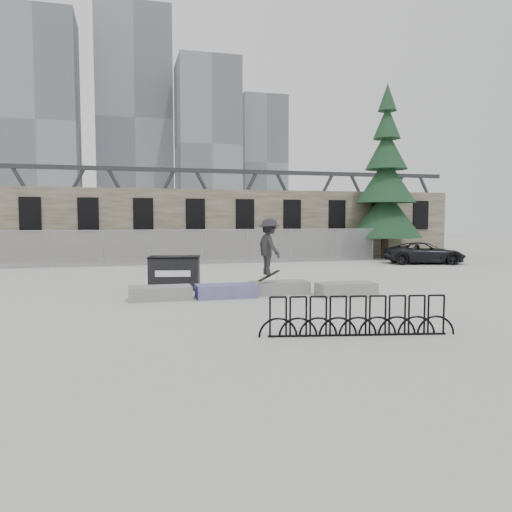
{
  "coord_description": "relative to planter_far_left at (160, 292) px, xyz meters",
  "views": [
    {
      "loc": [
        -4.24,
        -16.37,
        2.62
      ],
      "look_at": [
        0.25,
        0.84,
        1.3
      ],
      "focal_mm": 35.0,
      "sensor_mm": 36.0,
      "label": 1
    }
  ],
  "objects": [
    {
      "name": "ground",
      "position": [
        3.2,
        0.05,
        -0.24
      ],
      "size": [
        120.0,
        120.0,
        0.0
      ],
      "primitive_type": "plane",
      "color": "#B6B5B0",
      "rests_on": "ground"
    },
    {
      "name": "stone_wall",
      "position": [
        3.2,
        16.29,
        2.01
      ],
      "size": [
        36.0,
        2.58,
        4.5
      ],
      "color": "brown",
      "rests_on": "ground"
    },
    {
      "name": "chainlink_fence",
      "position": [
        3.2,
        12.55,
        0.79
      ],
      "size": [
        22.06,
        0.06,
        2.02
      ],
      "color": "gray",
      "rests_on": "ground"
    },
    {
      "name": "planter_far_left",
      "position": [
        0.0,
        0.0,
        0.0
      ],
      "size": [
        2.0,
        0.9,
        0.44
      ],
      "color": "gray",
      "rests_on": "ground"
    },
    {
      "name": "planter_center_left",
      "position": [
        2.16,
        -0.1,
        0.0
      ],
      "size": [
        2.0,
        0.9,
        0.44
      ],
      "color": "navy",
      "rests_on": "ground"
    },
    {
      "name": "planter_center_right",
      "position": [
        4.14,
        0.27,
        0.0
      ],
      "size": [
        2.0,
        0.9,
        0.44
      ],
      "color": "gray",
      "rests_on": "ground"
    },
    {
      "name": "planter_offset",
      "position": [
        6.23,
        -0.7,
        0.0
      ],
      "size": [
        2.0,
        0.9,
        0.44
      ],
      "color": "gray",
      "rests_on": "ground"
    },
    {
      "name": "dumpster",
      "position": [
        0.69,
        2.42,
        0.38
      ],
      "size": [
        2.06,
        1.5,
        1.23
      ],
      "rotation": [
        0.0,
        0.0,
        -0.2
      ],
      "color": "black",
      "rests_on": "ground"
    },
    {
      "name": "bike_rack",
      "position": [
        3.96,
        -6.21,
        0.2
      ],
      "size": [
        4.42,
        0.88,
        0.9
      ],
      "rotation": [
        0.0,
        0.0,
        -0.19
      ],
      "color": "black",
      "rests_on": "ground"
    },
    {
      "name": "spruce_tree",
      "position": [
        15.72,
        13.75,
        4.39
      ],
      "size": [
        4.81,
        4.81,
        11.5
      ],
      "color": "#38281E",
      "rests_on": "ground"
    },
    {
      "name": "skyline_towers",
      "position": [
        2.2,
        93.87,
        20.55
      ],
      "size": [
        58.0,
        28.0,
        48.0
      ],
      "color": "slate",
      "rests_on": "ground"
    },
    {
      "name": "truss_bridge",
      "position": [
        13.2,
        55.05,
        3.89
      ],
      "size": [
        70.0,
        3.0,
        9.8
      ],
      "color": "#2D3033",
      "rests_on": "ground"
    },
    {
      "name": "suv",
      "position": [
        15.96,
        9.45,
        0.38
      ],
      "size": [
        4.9,
        3.22,
        1.25
      ],
      "primitive_type": "imported",
      "rotation": [
        0.0,
        0.0,
        1.3
      ],
      "color": "black",
      "rests_on": "ground"
    },
    {
      "name": "skateboarder",
      "position": [
        3.65,
        -0.1,
        1.44
      ],
      "size": [
        0.95,
        1.35,
        2.12
      ],
      "rotation": [
        0.0,
        0.0,
        1.77
      ],
      "color": "#262629",
      "rests_on": "ground"
    }
  ]
}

